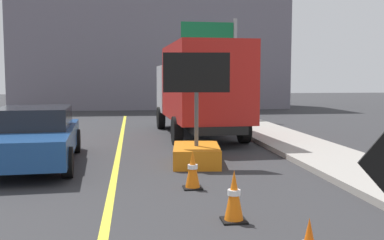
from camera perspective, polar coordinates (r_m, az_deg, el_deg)
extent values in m
cube|color=yellow|center=(7.67, -10.38, -10.61)|extent=(0.14, 36.00, 0.01)
cube|color=orange|center=(11.11, 0.55, -4.40)|extent=(1.30, 1.91, 0.45)
cylinder|color=#4C4C4C|center=(10.99, 0.56, 0.10)|extent=(0.10, 0.10, 1.30)
cube|color=black|center=(10.95, 0.56, 5.97)|extent=(1.60, 0.26, 0.95)
sphere|color=yellow|center=(11.03, 3.43, 5.95)|extent=(0.09, 0.09, 0.09)
sphere|color=yellow|center=(11.01, 1.87, 5.96)|extent=(0.09, 0.09, 0.09)
sphere|color=yellow|center=(11.00, 0.30, 5.97)|extent=(0.09, 0.09, 0.09)
sphere|color=yellow|center=(11.00, -1.28, 5.96)|extent=(0.09, 0.09, 0.09)
sphere|color=yellow|center=(11.00, -2.17, 6.90)|extent=(0.09, 0.09, 0.09)
sphere|color=yellow|center=(11.00, -2.16, 5.02)|extent=(0.09, 0.09, 0.09)
cube|color=black|center=(16.58, 0.75, 0.03)|extent=(1.92, 7.37, 0.25)
cube|color=silver|center=(19.10, -0.73, 3.95)|extent=(2.37, 2.15, 1.90)
cube|color=red|center=(15.41, 1.54, 4.79)|extent=(2.50, 5.06, 2.52)
cylinder|color=black|center=(18.88, -3.92, 0.27)|extent=(0.32, 0.91, 0.90)
cylinder|color=black|center=(19.23, 2.56, 0.37)|extent=(0.32, 0.91, 0.90)
cylinder|color=black|center=(14.26, -1.91, -1.34)|extent=(0.32, 0.91, 0.90)
cylinder|color=black|center=(14.73, 6.53, -1.16)|extent=(0.32, 0.91, 0.90)
cube|color=navy|center=(11.62, -19.25, -2.50)|extent=(2.22, 5.14, 0.60)
cube|color=black|center=(11.81, -19.16, 0.31)|extent=(1.81, 2.36, 0.50)
cylinder|color=black|center=(9.94, -15.33, -5.13)|extent=(0.26, 0.67, 0.66)
cylinder|color=black|center=(13.20, -14.33, -2.56)|extent=(0.26, 0.67, 0.66)
cylinder|color=black|center=(13.43, -22.08, -2.66)|extent=(0.26, 0.67, 0.66)
cylinder|color=gray|center=(22.72, 5.40, 6.28)|extent=(0.18, 0.18, 5.00)
cube|color=#0F6033|center=(22.48, 1.93, 10.53)|extent=(2.60, 0.16, 1.30)
cube|color=white|center=(22.52, 1.92, 10.52)|extent=(1.82, 0.08, 0.18)
cube|color=slate|center=(32.93, -5.11, 9.52)|extent=(18.50, 6.22, 9.08)
cube|color=black|center=(6.85, 5.26, -12.41)|extent=(0.36, 0.36, 0.03)
cone|color=orange|center=(6.74, 5.29, -9.32)|extent=(0.28, 0.28, 0.73)
cylinder|color=white|center=(6.73, 5.29, -9.02)|extent=(0.19, 0.19, 0.08)
cube|color=black|center=(8.73, 0.08, -8.49)|extent=(0.36, 0.36, 0.03)
cone|color=orange|center=(8.65, 0.08, -6.10)|extent=(0.28, 0.28, 0.71)
cylinder|color=white|center=(8.64, 0.08, -5.87)|extent=(0.19, 0.19, 0.08)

